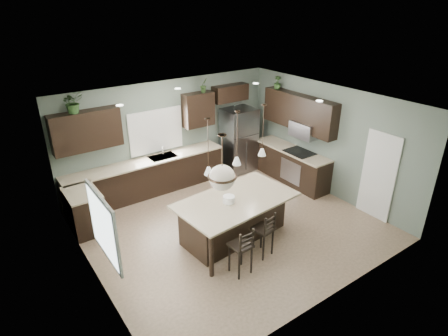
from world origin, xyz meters
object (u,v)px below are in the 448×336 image
Objects in this scene: serving_dish at (229,199)px; refrigerator at (239,140)px; bar_stool_left at (241,250)px; plant_back_left at (73,102)px; kitchen_island at (236,218)px; bar_stool_center at (263,234)px.

refrigerator is at bearing 49.59° from serving_dish.
bar_stool_left is 2.08× the size of plant_back_left.
plant_back_left is (-1.98, 2.98, 1.65)m from serving_dish.
kitchen_island is 4.27m from plant_back_left.
refrigerator is at bearing 46.81° from kitchen_island.
serving_dish is 1.13m from bar_stool_left.
plant_back_left is at bearing 110.68° from bar_stool_center.
kitchen_island is at bearing -128.06° from refrigerator.
serving_dish reaches higher than bar_stool_left.
bar_stool_left is at bearing -126.70° from refrigerator.
serving_dish is at bearing 99.51° from bar_stool_center.
bar_stool_left is (-0.61, -0.95, 0.04)m from kitchen_island.
bar_stool_center is (0.68, 0.17, -0.01)m from bar_stool_left.
kitchen_island is 2.46× the size of bar_stool_left.
bar_stool_center is (0.27, -0.76, -0.51)m from serving_dish.
refrigerator is 7.71× the size of serving_dish.
serving_dish is (-0.20, -0.02, 0.53)m from kitchen_island.
bar_stool_left is (-0.41, -0.93, -0.50)m from serving_dish.
bar_stool_left is at bearing -176.04° from bar_stool_center.
refrigerator reaches higher than serving_dish.
plant_back_left reaches higher than serving_dish.
serving_dish reaches higher than kitchen_island.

